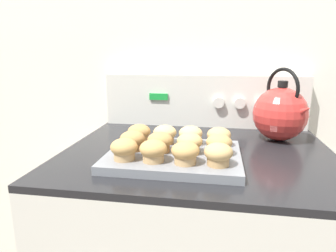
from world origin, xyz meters
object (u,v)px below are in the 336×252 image
Objects in this scene: muffin_r2_c0 at (139,133)px; muffin_pan at (174,156)px; muffin_r2_c3 at (219,137)px; muffin_r2_c2 at (191,135)px; muffin_r1_c2 at (190,143)px; muffin_r0_c0 at (124,149)px; tea_kettle at (281,113)px; muffin_r0_c3 at (218,154)px; muffin_r2_c1 at (165,134)px; muffin_r1_c0 at (132,140)px; muffin_r0_c2 at (185,153)px; muffin_r0_c1 at (153,151)px; muffin_r1_c1 at (160,142)px; muffin_r1_c3 at (219,144)px.

muffin_pan is at bearing -33.41° from muffin_r2_c0.
muffin_r2_c0 and muffin_r2_c3 have the same top height.
muffin_r1_c2 is at bearing -86.53° from muffin_r2_c2.
tea_kettle is (0.43, 0.32, 0.04)m from muffin_r0_c0.
muffin_r0_c0 is 0.23m from muffin_r0_c3.
muffin_r0_c0 and muffin_r2_c1 have the same top height.
muffin_r0_c3 is 1.00× the size of muffin_r1_c2.
muffin_r1_c0 and muffin_r2_c2 have the same top height.
muffin_r0_c2 and muffin_r1_c0 have the same top height.
muffin_r2_c0 is at bearing 90.98° from muffin_r1_c0.
muffin_r0_c1 is (0.07, -0.00, 0.00)m from muffin_r0_c0.
muffin_r1_c1 and muffin_r2_c2 have the same top height.
muffin_r0_c1 and muffin_r0_c3 have the same top height.
muffin_r1_c1 is at bearing 88.18° from muffin_r0_c1.
muffin_r0_c3 is 0.29× the size of tea_kettle.
muffin_r1_c2 is (0.16, 0.00, 0.00)m from muffin_r1_c0.
muffin_r1_c1 is 1.00× the size of muffin_r1_c2.
muffin_r2_c2 is at bearing 93.47° from muffin_r1_c2.
muffin_r2_c3 is (0.12, 0.08, 0.04)m from muffin_pan.
muffin_r0_c2 is at bearing -44.96° from muffin_r1_c1.
muffin_r0_c2 is 1.00× the size of muffin_r1_c1.
muffin_r1_c2 is (0.00, 0.08, 0.00)m from muffin_r0_c2.
muffin_r0_c0 is 1.00× the size of muffin_r1_c0.
muffin_r1_c3 is at bearing 88.87° from muffin_r0_c3.
muffin_r1_c0 is at bearing -179.64° from muffin_r1_c2.
muffin_r2_c1 is at bearing 45.94° from muffin_r1_c0.
muffin_r0_c2 is 1.00× the size of muffin_r2_c3.
muffin_r1_c3 is at bearing 45.14° from muffin_r0_c2.
muffin_r0_c2 is at bearing -130.27° from tea_kettle.
muffin_r2_c2 is at bearing 63.86° from muffin_r0_c1.
muffin_r2_c3 is at bearing -2.64° from muffin_r2_c2.
muffin_pan is 0.10m from muffin_r2_c1.
muffin_r2_c1 is at bearing 63.91° from muffin_r0_c0.
muffin_r2_c1 is (-0.00, 0.08, 0.00)m from muffin_r1_c1.
muffin_r0_c2 is 0.11m from muffin_r1_c3.
muffin_r1_c0 is at bearing -151.96° from muffin_r2_c2.
muffin_r0_c2 is at bearing -134.86° from muffin_r1_c3.
muffin_r2_c0 is at bearing 135.04° from muffin_r0_c2.
muffin_r0_c1 is 0.18m from muffin_r1_c3.
muffin_r0_c2 is 0.17m from muffin_r1_c0.
muffin_r0_c1 and muffin_r2_c1 have the same top height.
muffin_r0_c1 and muffin_r1_c0 have the same top height.
muffin_r2_c3 is (0.23, 0.08, 0.00)m from muffin_r1_c0.
muffin_r2_c3 is at bearing -139.09° from tea_kettle.
muffin_r1_c2 is at bearing -137.92° from tea_kettle.
muffin_r0_c1 is 1.00× the size of muffin_r0_c2.
muffin_r2_c2 is (0.04, 0.08, 0.04)m from muffin_pan.
muffin_r1_c1 is at bearing 44.05° from muffin_r0_c0.
muffin_r1_c1 is at bearing -44.96° from muffin_r2_c0.
muffin_r0_c1 is 0.22m from muffin_r2_c3.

